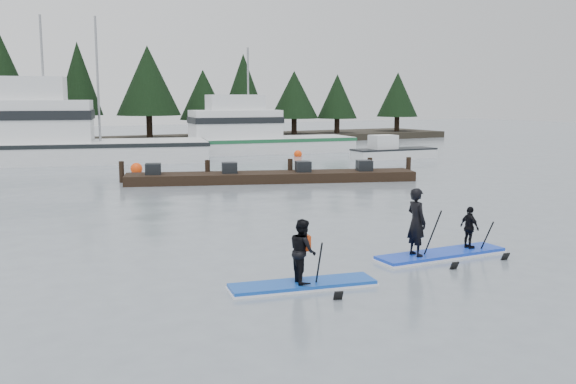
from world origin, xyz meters
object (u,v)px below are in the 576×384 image
fishing_boat_medium (252,145)px  fishing_boat_large (53,150)px  floating_dock (272,177)px  paddleboard_solo (303,263)px  paddleboard_duo (436,235)px

fishing_boat_medium → fishing_boat_large: bearing=-169.4°
fishing_boat_large → floating_dock: size_ratio=1.33×
fishing_boat_large → floating_dock: fishing_boat_large is taller
floating_dock → paddleboard_solo: (-7.14, -15.51, 0.30)m
fishing_boat_large → paddleboard_duo: (4.77, -29.24, -0.18)m
fishing_boat_medium → paddleboard_solo: fishing_boat_medium is taller
fishing_boat_medium → paddleboard_duo: size_ratio=4.03×
paddleboard_solo → paddleboard_duo: size_ratio=0.90×
paddleboard_duo → floating_dock: bearing=80.6°
fishing_boat_large → paddleboard_duo: 29.63m
fishing_boat_medium → floating_dock: (-6.02, -14.98, -0.36)m
fishing_boat_large → paddleboard_solo: (0.58, -29.88, -0.22)m
fishing_boat_large → floating_dock: 16.32m
fishing_boat_large → fishing_boat_medium: bearing=17.5°
floating_dock → paddleboard_solo: size_ratio=4.27×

